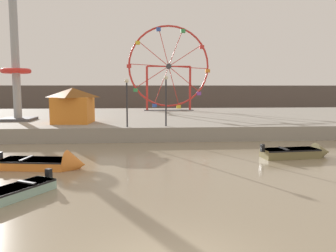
# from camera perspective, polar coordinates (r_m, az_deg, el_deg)

# --- Properties ---
(quay_promenade) EXTENTS (110.00, 24.32, 1.11)m
(quay_promenade) POSITION_cam_1_polar(r_m,az_deg,el_deg) (38.41, -3.35, 0.99)
(quay_promenade) COLOR gray
(quay_promenade) RESTS_ON ground_plane
(distant_town_skyline) EXTENTS (140.00, 3.00, 4.40)m
(distant_town_skyline) POSITION_cam_1_polar(r_m,az_deg,el_deg) (62.02, -3.70, 4.57)
(distant_town_skyline) COLOR #564C47
(distant_town_skyline) RESTS_ON ground_plane
(motorboat_olive_wood) EXTENTS (4.48, 1.64, 1.18)m
(motorboat_olive_wood) POSITION_cam_1_polar(r_m,az_deg,el_deg) (22.25, 20.81, -4.06)
(motorboat_olive_wood) COLOR olive
(motorboat_olive_wood) RESTS_ON ground_plane
(motorboat_orange_hull) EXTENTS (4.69, 2.17, 1.46)m
(motorboat_orange_hull) POSITION_cam_1_polar(r_m,az_deg,el_deg) (19.01, -18.54, -5.82)
(motorboat_orange_hull) COLOR orange
(motorboat_orange_hull) RESTS_ON ground_plane
(motorboat_seafoam) EXTENTS (2.74, 3.60, 1.04)m
(motorboat_seafoam) POSITION_cam_1_polar(r_m,az_deg,el_deg) (14.42, -24.93, -10.07)
(motorboat_seafoam) COLOR #93BCAD
(motorboat_seafoam) RESTS_ON ground_plane
(ferris_wheel_red_frame) EXTENTS (10.69, 1.20, 10.87)m
(ferris_wheel_red_frame) POSITION_cam_1_polar(r_m,az_deg,el_deg) (45.46, 0.11, 9.43)
(ferris_wheel_red_frame) COLOR red
(ferris_wheel_red_frame) RESTS_ON quay_promenade
(drop_tower_steel_tower) EXTENTS (2.80, 2.80, 13.40)m
(drop_tower_steel_tower) POSITION_cam_1_polar(r_m,az_deg,el_deg) (34.77, -23.61, 9.53)
(drop_tower_steel_tower) COLOR #999EA3
(drop_tower_steel_tower) RESTS_ON quay_promenade
(carnival_booth_orange_canopy) EXTENTS (3.57, 3.58, 2.98)m
(carnival_booth_orange_canopy) POSITION_cam_1_polar(r_m,az_deg,el_deg) (30.73, -15.23, 3.37)
(carnival_booth_orange_canopy) COLOR orange
(carnival_booth_orange_canopy) RESTS_ON quay_promenade
(promenade_lamp_near) EXTENTS (0.32, 0.32, 3.93)m
(promenade_lamp_near) POSITION_cam_1_polar(r_m,az_deg,el_deg) (27.22, -0.34, 5.37)
(promenade_lamp_near) COLOR #2D2D33
(promenade_lamp_near) RESTS_ON quay_promenade
(promenade_lamp_far) EXTENTS (0.32, 0.32, 3.67)m
(promenade_lamp_far) POSITION_cam_1_polar(r_m,az_deg,el_deg) (26.79, -6.73, 4.99)
(promenade_lamp_far) COLOR #2D2D33
(promenade_lamp_far) RESTS_ON quay_promenade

